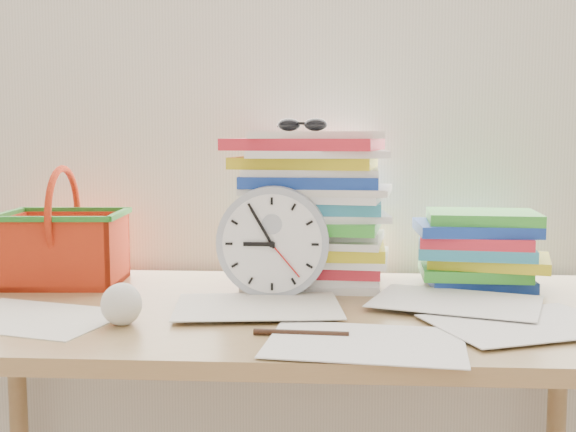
# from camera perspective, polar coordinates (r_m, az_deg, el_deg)

# --- Properties ---
(curtain) EXTENTS (2.40, 0.01, 2.50)m
(curtain) POSITION_cam_1_polar(r_m,az_deg,el_deg) (1.76, -0.40, 13.57)
(curtain) COLOR white
(curtain) RESTS_ON room_shell
(desk) EXTENTS (1.40, 0.70, 0.75)m
(desk) POSITION_cam_1_polar(r_m,az_deg,el_deg) (1.43, -1.46, -10.03)
(desk) COLOR olive
(desk) RESTS_ON ground
(paper_stack) EXTENTS (0.35, 0.30, 0.34)m
(paper_stack) POSITION_cam_1_polar(r_m,az_deg,el_deg) (1.60, 1.95, 0.61)
(paper_stack) COLOR white
(paper_stack) RESTS_ON desk
(clock) EXTENTS (0.23, 0.05, 0.23)m
(clock) POSITION_cam_1_polar(r_m,az_deg,el_deg) (1.47, -1.19, -2.08)
(clock) COLOR #A4ABB8
(clock) RESTS_ON desk
(sunglasses) EXTENTS (0.16, 0.15, 0.03)m
(sunglasses) POSITION_cam_1_polar(r_m,az_deg,el_deg) (1.60, 1.13, 7.22)
(sunglasses) COLOR black
(sunglasses) RESTS_ON paper_stack
(book_stack) EXTENTS (0.30, 0.24, 0.17)m
(book_stack) POSITION_cam_1_polar(r_m,az_deg,el_deg) (1.62, 15.05, -2.60)
(book_stack) COLOR white
(book_stack) RESTS_ON desk
(basket) EXTENTS (0.27, 0.22, 0.26)m
(basket) POSITION_cam_1_polar(r_m,az_deg,el_deg) (1.67, -17.29, -0.80)
(basket) COLOR red
(basket) RESTS_ON desk
(crumpled_ball) EXTENTS (0.07, 0.07, 0.07)m
(crumpled_ball) POSITION_cam_1_polar(r_m,az_deg,el_deg) (1.30, -13.04, -6.77)
(crumpled_ball) COLOR white
(crumpled_ball) RESTS_ON desk
(pen) EXTENTS (0.16, 0.02, 0.01)m
(pen) POSITION_cam_1_polar(r_m,az_deg,el_deg) (1.20, 1.03, -9.24)
(pen) COLOR black
(pen) RESTS_ON desk
(scattered_papers) EXTENTS (1.26, 0.42, 0.02)m
(scattered_papers) POSITION_cam_1_polar(r_m,az_deg,el_deg) (1.41, -1.47, -6.88)
(scattered_papers) COLOR white
(scattered_papers) RESTS_ON desk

